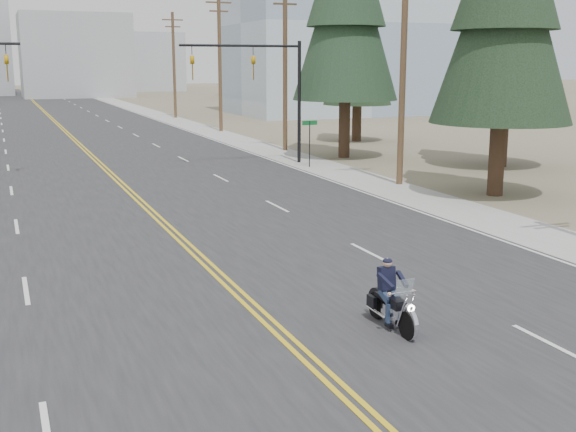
% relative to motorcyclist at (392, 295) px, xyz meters
% --- Properties ---
extents(road, '(20.00, 200.00, 0.01)m').
position_rel_motorcyclist_xyz_m(road, '(-2.40, 63.83, -0.77)').
color(road, '#303033').
rests_on(road, ground).
extents(sidewalk_right, '(3.00, 200.00, 0.01)m').
position_rel_motorcyclist_xyz_m(sidewalk_right, '(9.10, 63.83, -0.77)').
color(sidewalk_right, '#A5A5A0').
rests_on(sidewalk_right, ground).
extents(traffic_mast_right, '(7.10, 0.26, 7.00)m').
position_rel_motorcyclist_xyz_m(traffic_mast_right, '(6.57, 25.83, 4.16)').
color(traffic_mast_right, black).
rests_on(traffic_mast_right, ground).
extents(street_sign, '(0.90, 0.06, 2.62)m').
position_rel_motorcyclist_xyz_m(street_sign, '(8.40, 23.83, 1.03)').
color(street_sign, black).
rests_on(street_sign, ground).
extents(utility_pole_b, '(2.20, 0.30, 11.50)m').
position_rel_motorcyclist_xyz_m(utility_pole_b, '(10.10, 16.83, 5.21)').
color(utility_pole_b, brown).
rests_on(utility_pole_b, ground).
extents(utility_pole_c, '(2.20, 0.30, 11.00)m').
position_rel_motorcyclist_xyz_m(utility_pole_c, '(10.10, 31.83, 4.96)').
color(utility_pole_c, brown).
rests_on(utility_pole_c, ground).
extents(utility_pole_d, '(2.20, 0.30, 11.50)m').
position_rel_motorcyclist_xyz_m(utility_pole_d, '(10.10, 46.83, 5.21)').
color(utility_pole_d, brown).
rests_on(utility_pole_d, ground).
extents(utility_pole_e, '(2.20, 0.30, 11.00)m').
position_rel_motorcyclist_xyz_m(utility_pole_e, '(10.10, 63.83, 4.96)').
color(utility_pole_e, brown).
rests_on(utility_pole_e, ground).
extents(glass_building, '(24.00, 16.00, 20.00)m').
position_rel_motorcyclist_xyz_m(glass_building, '(29.60, 63.83, 9.23)').
color(glass_building, '#9EB5CC').
rests_on(glass_building, ground).
extents(haze_bldg_b, '(18.00, 14.00, 14.00)m').
position_rel_motorcyclist_xyz_m(haze_bldg_b, '(5.60, 118.83, 6.23)').
color(haze_bldg_b, '#ADB2B7').
rests_on(haze_bldg_b, ground).
extents(haze_bldg_c, '(16.00, 12.00, 18.00)m').
position_rel_motorcyclist_xyz_m(haze_bldg_c, '(37.60, 103.83, 8.23)').
color(haze_bldg_c, '#B7BCC6').
rests_on(haze_bldg_c, ground).
extents(haze_bldg_e, '(14.00, 14.00, 12.00)m').
position_rel_motorcyclist_xyz_m(haze_bldg_e, '(22.60, 143.83, 5.23)').
color(haze_bldg_e, '#B7BCC6').
rests_on(haze_bldg_e, ground).
extents(motorcyclist, '(0.88, 1.99, 1.55)m').
position_rel_motorcyclist_xyz_m(motorcyclist, '(0.00, 0.00, 0.00)').
color(motorcyclist, black).
rests_on(motorcyclist, ground).
extents(conifer_far, '(5.09, 5.09, 13.64)m').
position_rel_motorcyclist_xyz_m(conifer_far, '(17.28, 35.37, 7.05)').
color(conifer_far, '#382619').
rests_on(conifer_far, ground).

